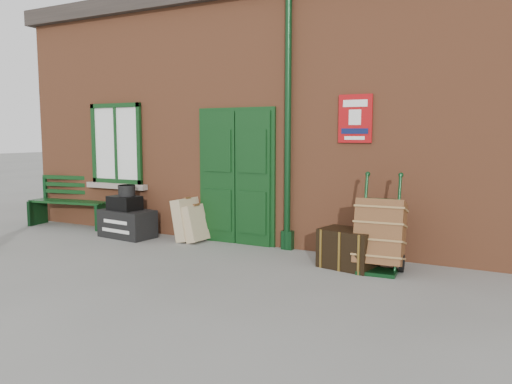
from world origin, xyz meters
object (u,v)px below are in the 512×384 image
Objects in this scene: houdini_trunk at (127,224)px; dark_trunk at (348,249)px; bench at (72,200)px; porter_trolley at (380,234)px.

houdini_trunk is 4.10m from dark_trunk.
porter_trolley is (6.24, -0.47, -0.02)m from bench.
houdini_trunk is 4.53m from porter_trolley.
houdini_trunk is at bearing -170.56° from dark_trunk.
porter_trolley reaches higher than houdini_trunk.
houdini_trunk is 0.76× the size of porter_trolley.
dark_trunk is (4.10, -0.18, 0.02)m from houdini_trunk.
porter_trolley is at bearing -12.90° from bench.
bench is 1.78m from houdini_trunk.
bench is 6.26m from porter_trolley.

